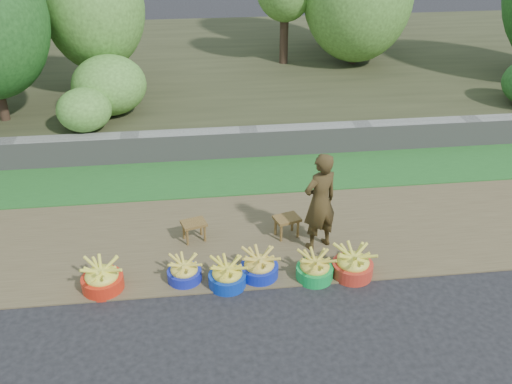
{
  "coord_description": "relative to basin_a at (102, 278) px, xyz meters",
  "views": [
    {
      "loc": [
        -1.06,
        -5.87,
        4.79
      ],
      "look_at": [
        -0.19,
        1.3,
        0.75
      ],
      "focal_mm": 40.0,
      "sensor_mm": 36.0,
      "label": 1
    }
  ],
  "objects": [
    {
      "name": "vendor_woman",
      "position": [
        3.01,
        0.62,
        0.58
      ],
      "size": [
        0.64,
        0.54,
        1.49
      ],
      "primitive_type": "imported",
      "rotation": [
        0.0,
        0.0,
        3.56
      ],
      "color": "black",
      "rests_on": "dirt_shoulder"
    },
    {
      "name": "basin_e",
      "position": [
        2.81,
        -0.11,
        -0.02
      ],
      "size": [
        0.5,
        0.5,
        0.37
      ],
      "color": "#11993F",
      "rests_on": "ground"
    },
    {
      "name": "earth_bank",
      "position": [
        2.34,
        8.73,
        0.07
      ],
      "size": [
        80.0,
        10.0,
        0.5
      ],
      "primitive_type": "cube",
      "color": "#383A21",
      "rests_on": "ground"
    },
    {
      "name": "basin_b",
      "position": [
        1.07,
        0.05,
        -0.03
      ],
      "size": [
        0.46,
        0.46,
        0.34
      ],
      "color": "#1723A7",
      "rests_on": "ground"
    },
    {
      "name": "stool_right",
      "position": [
        2.6,
        0.94,
        0.09
      ],
      "size": [
        0.43,
        0.37,
        0.32
      ],
      "rotation": [
        0.0,
        0.0,
        0.29
      ],
      "color": "brown",
      "rests_on": "dirt_shoulder"
    },
    {
      "name": "basin_f",
      "position": [
        3.33,
        -0.1,
        0.0
      ],
      "size": [
        0.55,
        0.55,
        0.41
      ],
      "color": "red",
      "rests_on": "ground"
    },
    {
      "name": "basin_d",
      "position": [
        2.07,
        0.02,
        -0.01
      ],
      "size": [
        0.52,
        0.52,
        0.38
      ],
      "color": "#1125AD",
      "rests_on": "ground"
    },
    {
      "name": "stool_left",
      "position": [
        1.22,
        0.99,
        0.08
      ],
      "size": [
        0.41,
        0.35,
        0.31
      ],
      "rotation": [
        0.0,
        0.0,
        0.27
      ],
      "color": "brown",
      "rests_on": "dirt_shoulder"
    },
    {
      "name": "ground_plane",
      "position": [
        2.34,
        -0.27,
        -0.18
      ],
      "size": [
        120.0,
        120.0,
        0.0
      ],
      "primitive_type": "plane",
      "color": "black",
      "rests_on": "ground"
    },
    {
      "name": "grass_verge",
      "position": [
        2.34,
        2.98,
        -0.16
      ],
      "size": [
        80.0,
        1.5,
        0.04
      ],
      "primitive_type": "cube",
      "color": "#246324",
      "rests_on": "ground"
    },
    {
      "name": "basin_a",
      "position": [
        0.0,
        0.0,
        0.0
      ],
      "size": [
        0.55,
        0.55,
        0.41
      ],
      "color": "red",
      "rests_on": "ground"
    },
    {
      "name": "retaining_wall",
      "position": [
        2.34,
        3.83,
        0.09
      ],
      "size": [
        80.0,
        0.35,
        0.55
      ],
      "primitive_type": "cube",
      "color": "gray",
      "rests_on": "ground"
    },
    {
      "name": "basin_c",
      "position": [
        1.63,
        -0.12,
        -0.02
      ],
      "size": [
        0.5,
        0.5,
        0.37
      ],
      "color": "#0C34A6",
      "rests_on": "ground"
    },
    {
      "name": "dirt_shoulder",
      "position": [
        2.34,
        0.98,
        -0.17
      ],
      "size": [
        80.0,
        2.5,
        0.02
      ],
      "primitive_type": "cube",
      "color": "brown",
      "rests_on": "ground"
    }
  ]
}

